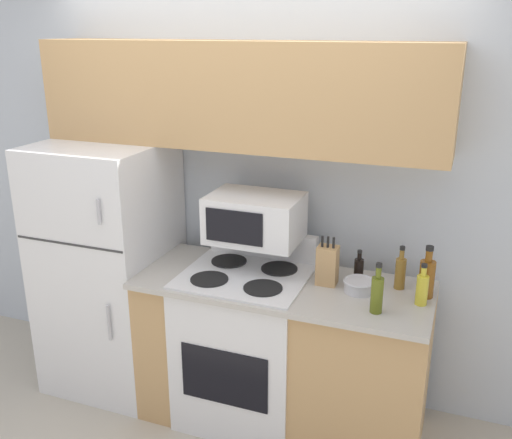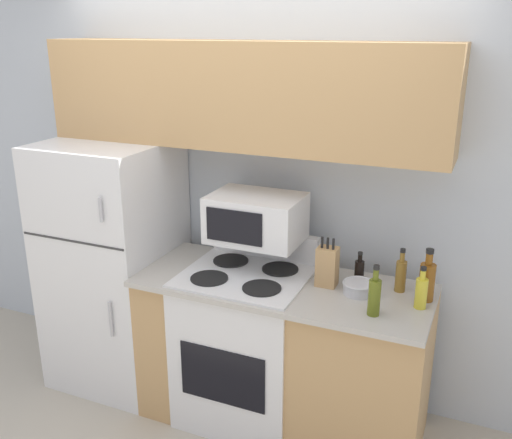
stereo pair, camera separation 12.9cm
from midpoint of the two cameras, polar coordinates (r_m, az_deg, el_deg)
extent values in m
plane|color=beige|center=(3.52, -4.25, -20.71)|extent=(12.00, 12.00, 0.00)
cube|color=silver|center=(3.53, 0.83, 2.97)|extent=(8.00, 0.05, 2.55)
cube|color=tan|center=(3.37, 3.75, -13.45)|extent=(1.61, 0.62, 0.88)
cube|color=#BCB7AD|center=(3.14, 3.80, -6.62)|extent=(1.61, 0.66, 0.03)
cube|color=white|center=(3.75, -13.03, -4.41)|extent=(0.73, 0.71, 1.58)
cube|color=#383838|center=(3.39, -16.84, -2.06)|extent=(0.71, 0.01, 0.01)
cylinder|color=#B7B7BC|center=(3.16, -14.16, 0.95)|extent=(0.02, 0.02, 0.14)
cylinder|color=#B7B7BC|center=(3.42, -13.27, -9.71)|extent=(0.02, 0.02, 0.22)
cube|color=tan|center=(3.23, -0.50, 12.34)|extent=(2.34, 0.35, 0.58)
cube|color=white|center=(3.42, 0.08, -12.53)|extent=(0.70, 0.62, 0.92)
cube|color=black|center=(3.19, -2.21, -15.47)|extent=(0.50, 0.01, 0.33)
cube|color=#2D2D2D|center=(3.21, 0.09, -5.60)|extent=(0.67, 0.59, 0.01)
cube|color=white|center=(3.43, 2.03, -2.42)|extent=(0.67, 0.06, 0.16)
cylinder|color=black|center=(3.15, -3.53, -5.89)|extent=(0.21, 0.21, 0.01)
cylinder|color=black|center=(3.04, 1.80, -6.88)|extent=(0.21, 0.21, 0.01)
cylinder|color=black|center=(3.38, -1.45, -4.13)|extent=(0.21, 0.21, 0.01)
cylinder|color=black|center=(3.27, 3.57, -4.97)|extent=(0.21, 0.21, 0.01)
cube|color=white|center=(3.20, 1.18, 0.15)|extent=(0.51, 0.36, 0.26)
cube|color=black|center=(3.06, -1.01, -0.74)|extent=(0.33, 0.01, 0.18)
cube|color=tan|center=(3.09, 8.32, -4.70)|extent=(0.11, 0.09, 0.22)
cylinder|color=black|center=(3.04, 7.84, -2.29)|extent=(0.01, 0.01, 0.06)
cylinder|color=black|center=(3.03, 8.40, -2.37)|extent=(0.01, 0.01, 0.06)
cylinder|color=black|center=(3.03, 8.96, -2.45)|extent=(0.01, 0.01, 0.06)
cylinder|color=silver|center=(3.06, 11.42, -6.77)|extent=(0.16, 0.16, 0.06)
torus|color=silver|center=(3.04, 11.45, -6.26)|extent=(0.17, 0.17, 0.01)
cylinder|color=brown|center=(3.05, 17.88, -6.02)|extent=(0.08, 0.08, 0.20)
cylinder|color=brown|center=(3.00, 18.12, -3.78)|extent=(0.04, 0.04, 0.06)
cylinder|color=black|center=(2.98, 18.20, -3.03)|extent=(0.04, 0.04, 0.02)
cylinder|color=olive|center=(3.11, 15.43, -5.52)|extent=(0.06, 0.06, 0.17)
cylinder|color=olive|center=(3.07, 15.60, -3.64)|extent=(0.03, 0.03, 0.05)
cylinder|color=black|center=(3.06, 15.66, -3.01)|extent=(0.03, 0.03, 0.02)
cylinder|color=black|center=(3.17, 11.44, -5.18)|extent=(0.05, 0.05, 0.13)
cylinder|color=black|center=(3.14, 11.53, -3.80)|extent=(0.02, 0.02, 0.04)
cylinder|color=black|center=(3.13, 11.56, -3.34)|extent=(0.03, 0.03, 0.01)
cylinder|color=gold|center=(2.97, 17.39, -7.09)|extent=(0.06, 0.06, 0.15)
cylinder|color=gold|center=(2.93, 17.58, -5.31)|extent=(0.03, 0.03, 0.05)
cylinder|color=black|center=(2.92, 17.65, -4.71)|extent=(0.03, 0.03, 0.02)
cylinder|color=#5B6619|center=(2.84, 13.03, -7.64)|extent=(0.06, 0.06, 0.18)
cylinder|color=#5B6619|center=(2.79, 13.21, -5.43)|extent=(0.03, 0.03, 0.06)
cylinder|color=black|center=(2.77, 13.27, -4.69)|extent=(0.03, 0.03, 0.02)
camera|label=1|loc=(0.06, -88.79, 0.41)|focal=40.00mm
camera|label=2|loc=(0.06, 91.21, -0.41)|focal=40.00mm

